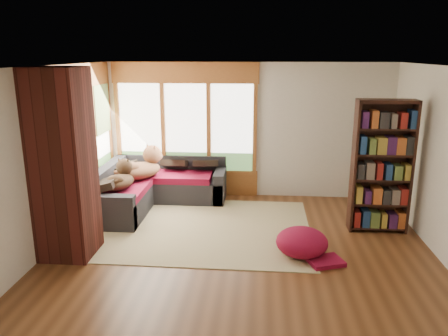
% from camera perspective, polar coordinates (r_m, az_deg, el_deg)
% --- Properties ---
extents(floor, '(5.50, 5.50, 0.00)m').
position_cam_1_polar(floor, '(6.49, 2.23, -10.46)').
color(floor, '#522E17').
rests_on(floor, ground).
extents(ceiling, '(5.50, 5.50, 0.00)m').
position_cam_1_polar(ceiling, '(5.86, 2.49, 13.16)').
color(ceiling, white).
extents(wall_back, '(5.50, 0.04, 2.60)m').
position_cam_1_polar(wall_back, '(8.49, 3.06, 4.87)').
color(wall_back, silver).
rests_on(wall_back, ground).
extents(wall_front, '(5.50, 0.04, 2.60)m').
position_cam_1_polar(wall_front, '(3.67, 0.70, -8.82)').
color(wall_front, silver).
rests_on(wall_front, ground).
extents(wall_left, '(0.04, 5.00, 2.60)m').
position_cam_1_polar(wall_left, '(6.74, -21.73, 1.16)').
color(wall_left, silver).
rests_on(wall_left, ground).
extents(wall_right, '(0.04, 5.00, 2.60)m').
position_cam_1_polar(wall_right, '(6.54, 27.18, 0.18)').
color(wall_right, silver).
rests_on(wall_right, ground).
extents(windows_back, '(2.82, 0.10, 1.90)m').
position_cam_1_polar(windows_back, '(8.57, -5.02, 5.27)').
color(windows_back, '#935525').
rests_on(windows_back, wall_back).
extents(windows_left, '(0.10, 2.62, 1.90)m').
position_cam_1_polar(windows_left, '(7.78, -17.73, 3.63)').
color(windows_left, '#935525').
rests_on(windows_left, wall_left).
extents(roller_blind, '(0.03, 0.72, 0.90)m').
position_cam_1_polar(roller_blind, '(8.47, -15.66, 7.40)').
color(roller_blind, '#728B4F').
rests_on(roller_blind, wall_left).
extents(brick_chimney, '(0.70, 0.70, 2.60)m').
position_cam_1_polar(brick_chimney, '(6.28, -20.24, 0.36)').
color(brick_chimney, '#471914').
rests_on(brick_chimney, ground).
extents(sectional_sofa, '(2.20, 2.20, 0.80)m').
position_cam_1_polar(sectional_sofa, '(8.24, -10.93, -2.83)').
color(sectional_sofa, black).
rests_on(sectional_sofa, ground).
extents(area_rug, '(3.62, 2.78, 0.01)m').
position_cam_1_polar(area_rug, '(7.19, -3.35, -7.78)').
color(area_rug, beige).
rests_on(area_rug, ground).
extents(bookshelf, '(0.90, 0.30, 2.09)m').
position_cam_1_polar(bookshelf, '(7.20, 19.91, 0.11)').
color(bookshelf, black).
rests_on(bookshelf, ground).
extents(pouf, '(0.88, 0.88, 0.39)m').
position_cam_1_polar(pouf, '(6.30, 10.14, -9.40)').
color(pouf, maroon).
rests_on(pouf, area_rug).
extents(dog_tan, '(0.97, 1.03, 0.50)m').
position_cam_1_polar(dog_tan, '(8.13, -10.62, 0.50)').
color(dog_tan, brown).
rests_on(dog_tan, sectional_sofa).
extents(dog_brindle, '(0.51, 0.77, 0.40)m').
position_cam_1_polar(dog_brindle, '(7.61, -13.40, -1.04)').
color(dog_brindle, black).
rests_on(dog_brindle, sectional_sofa).
extents(throw_pillows, '(1.98, 1.68, 0.45)m').
position_cam_1_polar(throw_pillows, '(8.14, -10.39, 0.53)').
color(throw_pillows, black).
rests_on(throw_pillows, sectional_sofa).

